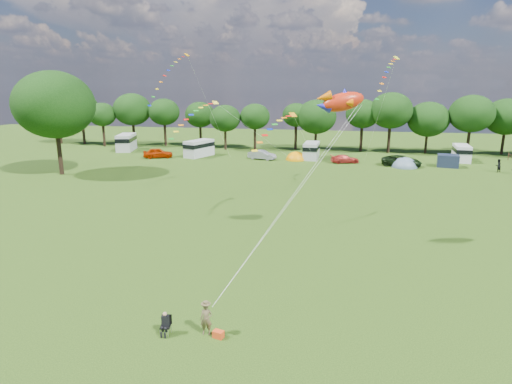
% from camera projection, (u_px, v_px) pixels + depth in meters
% --- Properties ---
extents(ground_plane, '(180.00, 180.00, 0.00)m').
position_uv_depth(ground_plane, '(229.00, 294.00, 24.35)').
color(ground_plane, '#18320D').
rests_on(ground_plane, ground).
extents(tree_line, '(102.98, 10.98, 10.27)m').
position_uv_depth(tree_line, '(337.00, 115.00, 74.15)').
color(tree_line, black).
rests_on(tree_line, ground).
extents(big_tree, '(10.00, 10.00, 13.28)m').
position_uv_depth(big_tree, '(54.00, 105.00, 54.28)').
color(big_tree, black).
rests_on(big_tree, ground).
extents(car_a, '(5.10, 3.55, 1.58)m').
position_uv_depth(car_a, '(158.00, 153.00, 68.87)').
color(car_a, '#AC2700').
rests_on(car_a, ground).
extents(car_b, '(4.38, 2.48, 1.46)m').
position_uv_depth(car_b, '(262.00, 155.00, 67.37)').
color(car_b, gray).
rests_on(car_b, ground).
extents(car_c, '(4.39, 2.75, 1.22)m').
position_uv_depth(car_c, '(345.00, 159.00, 64.43)').
color(car_c, red).
rests_on(car_c, ground).
extents(car_d, '(6.11, 3.77, 1.55)m').
position_uv_depth(car_d, '(401.00, 161.00, 61.86)').
color(car_d, black).
rests_on(car_d, ground).
extents(campervan_a, '(3.88, 6.34, 2.89)m').
position_uv_depth(campervan_a, '(126.00, 142.00, 76.39)').
color(campervan_a, silver).
rests_on(campervan_a, ground).
extents(campervan_b, '(4.10, 5.92, 2.67)m').
position_uv_depth(campervan_b, '(199.00, 148.00, 70.06)').
color(campervan_b, '#BCBDBE').
rests_on(campervan_b, ground).
extents(campervan_c, '(2.44, 5.32, 2.57)m').
position_uv_depth(campervan_c, '(311.00, 150.00, 68.05)').
color(campervan_c, '#B4B3B5').
rests_on(campervan_c, ground).
extents(campervan_d, '(2.58, 5.21, 2.47)m').
position_uv_depth(campervan_d, '(462.00, 152.00, 65.88)').
color(campervan_d, silver).
rests_on(campervan_d, ground).
extents(tent_orange, '(3.25, 3.56, 2.54)m').
position_uv_depth(tent_orange, '(296.00, 160.00, 67.24)').
color(tent_orange, orange).
rests_on(tent_orange, ground).
extents(tent_greyblue, '(3.76, 4.12, 2.80)m').
position_uv_depth(tent_greyblue, '(404.00, 167.00, 61.44)').
color(tent_greyblue, slate).
rests_on(tent_greyblue, ground).
extents(awning_navy, '(3.17, 2.74, 1.77)m').
position_uv_depth(awning_navy, '(448.00, 161.00, 61.32)').
color(awning_navy, '#192237').
rests_on(awning_navy, ground).
extents(kite_flyer, '(0.62, 0.45, 1.58)m').
position_uv_depth(kite_flyer, '(206.00, 319.00, 20.25)').
color(kite_flyer, brown).
rests_on(kite_flyer, ground).
extents(camp_chair, '(0.55, 0.55, 1.18)m').
position_uv_depth(camp_chair, '(166.00, 321.00, 20.29)').
color(camp_chair, '#99999E').
rests_on(camp_chair, ground).
extents(kite_bag, '(0.57, 0.45, 0.35)m').
position_uv_depth(kite_bag, '(218.00, 334.00, 20.11)').
color(kite_bag, '#DB4517').
rests_on(kite_bag, ground).
extents(fish_kite, '(3.66, 2.06, 1.91)m').
position_uv_depth(fish_kite, '(339.00, 102.00, 29.25)').
color(fish_kite, red).
rests_on(fish_kite, ground).
extents(streamer_kite_a, '(3.15, 5.51, 5.73)m').
position_uv_depth(streamer_kite_a, '(171.00, 71.00, 47.66)').
color(streamer_kite_a, '#EA9500').
rests_on(streamer_kite_a, ground).
extents(streamer_kite_b, '(4.30, 4.70, 3.80)m').
position_uv_depth(streamer_kite_b, '(197.00, 114.00, 45.27)').
color(streamer_kite_b, yellow).
rests_on(streamer_kite_b, ground).
extents(streamer_kite_c, '(3.16, 4.95, 2.80)m').
position_uv_depth(streamer_kite_c, '(278.00, 125.00, 35.40)').
color(streamer_kite_c, orange).
rests_on(streamer_kite_c, ground).
extents(walker_a, '(1.02, 0.89, 1.79)m').
position_uv_depth(walker_a, '(498.00, 166.00, 57.64)').
color(walker_a, black).
rests_on(walker_a, ground).
extents(streamer_kite_d, '(2.63, 5.06, 4.27)m').
position_uv_depth(streamer_kite_d, '(389.00, 70.00, 42.64)').
color(streamer_kite_d, yellow).
rests_on(streamer_kite_d, ground).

